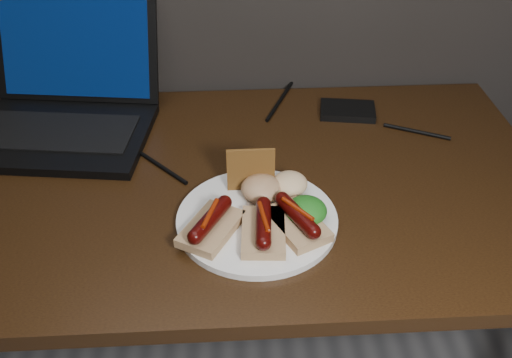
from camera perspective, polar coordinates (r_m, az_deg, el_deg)
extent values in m
cube|color=#311C0C|center=(1.09, -7.32, -0.71)|extent=(1.40, 0.70, 0.03)
cube|color=#311C0C|center=(1.66, 17.35, -3.85)|extent=(0.05, 0.05, 0.72)
cube|color=black|center=(1.25, -19.03, 4.12)|extent=(0.39, 0.31, 0.02)
cube|color=black|center=(1.25, -19.12, 4.52)|extent=(0.32, 0.18, 0.00)
cube|color=black|center=(1.34, -17.59, 12.54)|extent=(0.37, 0.14, 0.23)
cube|color=#062044|center=(1.34, -17.59, 12.54)|extent=(0.33, 0.12, 0.20)
cube|color=black|center=(1.29, 9.14, 6.77)|extent=(0.13, 0.10, 0.02)
cylinder|color=black|center=(1.13, -9.90, 1.53)|extent=(0.13, 0.14, 0.01)
cylinder|color=black|center=(1.34, 2.62, 8.14)|extent=(0.09, 0.21, 0.01)
cylinder|color=black|center=(1.25, 15.78, 4.59)|extent=(0.13, 0.07, 0.01)
cylinder|color=white|center=(0.98, 0.10, -4.07)|extent=(0.31, 0.31, 0.01)
cube|color=tan|center=(0.94, -4.53, -4.96)|extent=(0.12, 0.13, 0.02)
cylinder|color=#440804|center=(0.93, -4.59, -4.01)|extent=(0.07, 0.09, 0.02)
sphere|color=#440804|center=(0.90, -6.13, -5.78)|extent=(0.02, 0.02, 0.02)
sphere|color=#440804|center=(0.96, -3.16, -2.36)|extent=(0.02, 0.02, 0.02)
cylinder|color=maroon|center=(0.92, -4.63, -3.42)|extent=(0.03, 0.07, 0.01)
cube|color=tan|center=(0.93, 0.74, -5.32)|extent=(0.08, 0.12, 0.02)
cylinder|color=#440804|center=(0.92, 0.75, -4.37)|extent=(0.03, 0.10, 0.02)
sphere|color=#440804|center=(0.88, 0.75, -6.41)|extent=(0.03, 0.02, 0.02)
sphere|color=#440804|center=(0.95, 0.75, -2.49)|extent=(0.03, 0.02, 0.02)
cylinder|color=maroon|center=(0.91, 0.76, -3.78)|extent=(0.02, 0.07, 0.01)
cube|color=tan|center=(0.95, 4.10, -4.53)|extent=(0.11, 0.13, 0.02)
cylinder|color=#440804|center=(0.93, 4.15, -3.59)|extent=(0.06, 0.10, 0.02)
sphere|color=#440804|center=(0.91, 5.78, -5.28)|extent=(0.03, 0.02, 0.02)
sphere|color=#440804|center=(0.96, 2.64, -1.99)|extent=(0.03, 0.02, 0.02)
cylinder|color=maroon|center=(0.93, 4.19, -3.00)|extent=(0.05, 0.06, 0.01)
cube|color=#915B27|center=(1.01, -0.52, 0.94)|extent=(0.09, 0.01, 0.08)
ellipsoid|color=#1A5010|center=(0.96, 5.05, -3.16)|extent=(0.07, 0.07, 0.04)
ellipsoid|color=maroon|center=(1.00, 0.53, -0.92)|extent=(0.07, 0.07, 0.04)
ellipsoid|color=beige|center=(1.02, 3.39, -0.45)|extent=(0.06, 0.06, 0.04)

